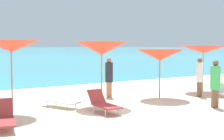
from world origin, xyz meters
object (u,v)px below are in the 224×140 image
(lounge_chair_4, at_px, (103,103))
(beachgoer_3, at_px, (109,76))
(umbrella_1, at_px, (11,46))
(beachgoer_2, at_px, (215,83))
(umbrella_2, at_px, (102,48))
(umbrella_4, at_px, (203,50))
(lounge_chair_0, at_px, (58,100))
(lounge_chair_2, at_px, (3,118))
(umbrella_3, at_px, (160,55))
(beachgoer_1, at_px, (200,76))

(lounge_chair_4, xyz_separation_m, beachgoer_3, (1.97, 2.60, 0.56))
(umbrella_1, distance_m, beachgoer_2, 6.97)
(umbrella_2, height_order, umbrella_4, umbrella_2)
(umbrella_2, distance_m, lounge_chair_0, 2.40)
(lounge_chair_2, height_order, beachgoer_3, beachgoer_3)
(umbrella_2, bearing_deg, umbrella_3, 1.49)
(umbrella_3, height_order, beachgoer_1, umbrella_3)
(lounge_chair_0, bearing_deg, lounge_chair_2, -162.22)
(lounge_chair_0, xyz_separation_m, lounge_chair_2, (-2.52, -2.01, 0.03))
(lounge_chair_0, height_order, lounge_chair_4, lounge_chair_4)
(umbrella_3, height_order, lounge_chair_2, umbrella_3)
(umbrella_2, distance_m, umbrella_3, 2.90)
(lounge_chair_2, distance_m, lounge_chair_4, 3.32)
(lounge_chair_2, xyz_separation_m, beachgoer_3, (5.28, 2.88, 0.59))
(lounge_chair_4, bearing_deg, lounge_chair_0, 118.10)
(umbrella_2, distance_m, lounge_chair_4, 2.19)
(umbrella_1, relative_size, lounge_chair_0, 1.37)
(umbrella_3, height_order, lounge_chair_0, umbrella_3)
(beachgoer_1, bearing_deg, lounge_chair_2, -19.91)
(lounge_chair_4, distance_m, beachgoer_3, 3.32)
(lounge_chair_2, bearing_deg, lounge_chair_4, 19.97)
(lounge_chair_0, distance_m, beachgoer_3, 2.96)
(umbrella_1, relative_size, umbrella_3, 1.15)
(umbrella_1, relative_size, beachgoer_1, 1.41)
(umbrella_3, distance_m, beachgoer_3, 2.29)
(umbrella_1, xyz_separation_m, beachgoer_1, (7.69, -0.92, -1.26))
(beachgoer_3, bearing_deg, umbrella_3, -121.76)
(lounge_chair_0, relative_size, beachgoer_3, 1.02)
(umbrella_2, relative_size, beachgoer_3, 1.39)
(umbrella_3, xyz_separation_m, lounge_chair_0, (-4.33, 0.53, -1.53))
(umbrella_4, distance_m, lounge_chair_2, 10.14)
(beachgoer_2, bearing_deg, umbrella_4, 86.92)
(beachgoer_1, relative_size, beachgoer_3, 0.99)
(lounge_chair_0, distance_m, beachgoer_1, 6.13)
(umbrella_4, bearing_deg, beachgoer_3, 166.21)
(umbrella_2, distance_m, lounge_chair_2, 4.57)
(lounge_chair_0, bearing_deg, beachgoer_1, -32.33)
(beachgoer_1, bearing_deg, beachgoer_2, 27.88)
(umbrella_3, relative_size, beachgoer_3, 1.21)
(lounge_chair_2, xyz_separation_m, beachgoer_2, (7.01, -1.19, 0.58))
(umbrella_3, distance_m, lounge_chair_0, 4.62)
(lounge_chair_2, bearing_deg, beachgoer_1, 20.48)
(umbrella_1, xyz_separation_m, umbrella_3, (6.05, -0.23, -0.36))
(umbrella_1, distance_m, beachgoer_1, 7.85)
(beachgoer_3, bearing_deg, lounge_chair_0, 117.55)
(umbrella_1, xyz_separation_m, lounge_chair_4, (2.50, -1.43, -1.83))
(umbrella_3, height_order, beachgoer_2, umbrella_3)
(umbrella_3, xyz_separation_m, lounge_chair_4, (-3.54, -1.20, -1.47))
(umbrella_3, xyz_separation_m, umbrella_4, (2.99, 0.28, 0.20))
(umbrella_4, distance_m, lounge_chair_4, 6.91)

